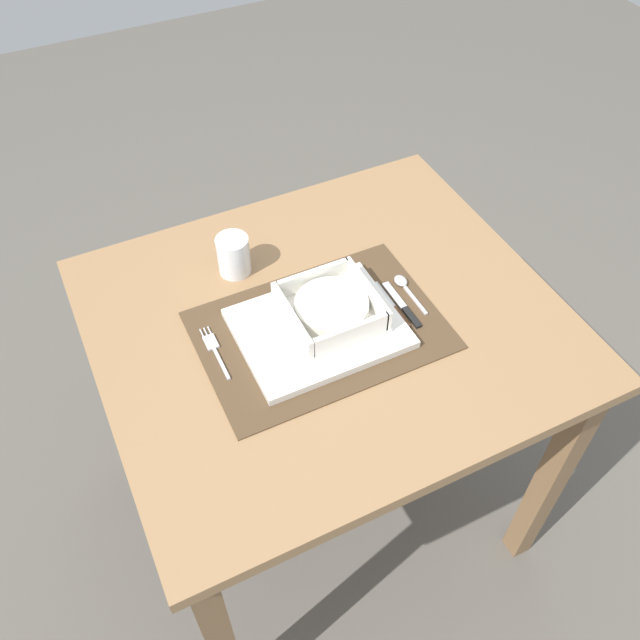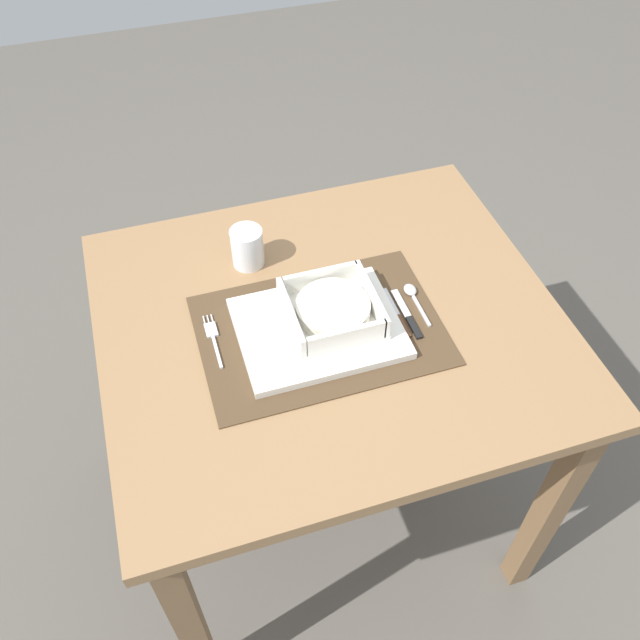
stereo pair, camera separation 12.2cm
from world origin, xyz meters
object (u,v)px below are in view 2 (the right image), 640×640
Objects in this scene: butter_knife at (408,317)px; spoon at (412,294)px; porridge_bowl at (332,311)px; drinking_glass at (247,249)px; fork at (213,337)px; bread_knife at (397,315)px; dining_table at (330,355)px.

spoon is at bearing 55.54° from butter_knife.
drinking_glass is (-0.11, 0.22, -0.00)m from porridge_bowl.
butter_knife is (0.15, -0.03, -0.03)m from porridge_bowl.
porridge_bowl is 0.23m from fork.
fork is at bearing -121.71° from drinking_glass.
drinking_glass reaches higher than butter_knife.
bread_knife is (0.13, -0.02, -0.03)m from porridge_bowl.
porridge_bowl is at bearing -62.97° from drinking_glass.
fork is 0.37m from butter_knife.
butter_knife reaches higher than fork.
butter_knife is (0.37, -0.06, 0.00)m from fork.
porridge_bowl is 0.15m from butter_knife.
butter_knife is at bearing -11.66° from porridge_bowl.
fork is 0.99× the size of bread_knife.
fork is 1.02× the size of butter_knife.
porridge_bowl is (-0.00, -0.01, 0.15)m from dining_table.
porridge_bowl is 1.28× the size of butter_knife.
spoon is 0.06m from bread_knife.
fork is (-0.22, 0.03, -0.03)m from porridge_bowl.
dining_table is at bearing -1.75° from fork.
bread_knife is at bearing -15.74° from dining_table.
drinking_glass reaches higher than bread_knife.
porridge_bowl reaches higher than bread_knife.
spoon is (0.18, 0.02, -0.03)m from porridge_bowl.
dining_table is 7.70× the size of spoon.
spoon is at bearing 2.24° from dining_table.
butter_knife is 0.35m from drinking_glass.
fork is at bearing 173.74° from bread_knife.
spoon is 0.06m from butter_knife.
bread_knife is at bearing -44.94° from drinking_glass.
spoon is 0.84× the size of bread_knife.
porridge_bowl reaches higher than butter_knife.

